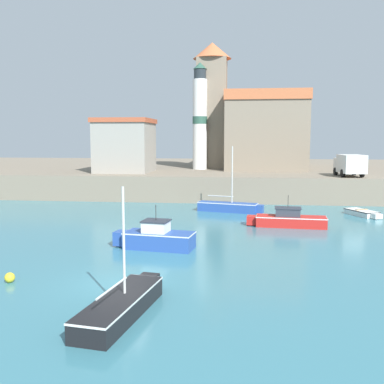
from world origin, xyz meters
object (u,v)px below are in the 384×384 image
(motorboat_red_0, at_px, (289,219))
(sailboat_blue_4, at_px, (229,207))
(harbor_shed_mid_row, at_px, (125,145))
(sailboat_black_1, at_px, (122,304))
(motorboat_blue_5, at_px, (156,238))
(mooring_buoy, at_px, (10,278))
(lighthouse, at_px, (200,118))
(truck_on_quay, at_px, (350,164))
(dinghy_white_2, at_px, (363,213))
(church, at_px, (257,128))

(motorboat_red_0, bearing_deg, sailboat_blue_4, 126.79)
(motorboat_red_0, height_order, harbor_shed_mid_row, harbor_shed_mid_row)
(sailboat_black_1, height_order, motorboat_blue_5, sailboat_black_1)
(motorboat_red_0, height_order, mooring_buoy, motorboat_red_0)
(mooring_buoy, bearing_deg, lighthouse, 82.38)
(lighthouse, distance_m, truck_on_quay, 19.03)
(motorboat_red_0, bearing_deg, dinghy_white_2, 39.37)
(motorboat_red_0, relative_size, truck_on_quay, 1.31)
(motorboat_red_0, height_order, lighthouse, lighthouse)
(dinghy_white_2, xyz_separation_m, harbor_shed_mid_row, (-23.44, 11.40, 5.41))
(motorboat_blue_5, bearing_deg, truck_on_quay, 53.40)
(sailboat_black_1, xyz_separation_m, dinghy_white_2, (14.32, 23.11, -0.17))
(sailboat_black_1, height_order, sailboat_blue_4, sailboat_blue_4)
(mooring_buoy, bearing_deg, motorboat_blue_5, 52.66)
(motorboat_blue_5, height_order, lighthouse, lighthouse)
(motorboat_red_0, bearing_deg, harbor_shed_mid_row, 134.96)
(mooring_buoy, xyz_separation_m, lighthouse, (4.95, 36.96, 8.69))
(motorboat_red_0, xyz_separation_m, church, (-1.71, 26.59, 7.31))
(motorboat_red_0, height_order, church, church)
(motorboat_red_0, distance_m, sailboat_blue_4, 7.69)
(sailboat_black_1, distance_m, harbor_shed_mid_row, 36.08)
(harbor_shed_mid_row, bearing_deg, church, 32.84)
(mooring_buoy, height_order, harbor_shed_mid_row, harbor_shed_mid_row)
(motorboat_red_0, xyz_separation_m, motorboat_blue_5, (-8.41, -7.58, 0.11))
(dinghy_white_2, xyz_separation_m, church, (-8.34, 21.15, 7.59))
(church, xyz_separation_m, truck_on_quay, (8.93, -13.12, -3.99))
(sailboat_blue_4, height_order, mooring_buoy, sailboat_blue_4)
(church, distance_m, truck_on_quay, 16.37)
(motorboat_red_0, height_order, sailboat_black_1, sailboat_black_1)
(mooring_buoy, bearing_deg, sailboat_black_1, -26.90)
(lighthouse, bearing_deg, mooring_buoy, -97.62)
(lighthouse, distance_m, harbor_shed_mid_row, 10.25)
(motorboat_red_0, xyz_separation_m, truck_on_quay, (7.22, 13.47, 3.32))
(sailboat_black_1, distance_m, church, 45.28)
(mooring_buoy, height_order, truck_on_quay, truck_on_quay)
(church, bearing_deg, sailboat_blue_4, -98.06)
(harbor_shed_mid_row, bearing_deg, dinghy_white_2, -25.94)
(truck_on_quay, bearing_deg, sailboat_blue_4, -148.26)
(sailboat_blue_4, height_order, motorboat_blue_5, sailboat_blue_4)
(dinghy_white_2, bearing_deg, harbor_shed_mid_row, 154.06)
(dinghy_white_2, height_order, lighthouse, lighthouse)
(dinghy_white_2, height_order, truck_on_quay, truck_on_quay)
(truck_on_quay, bearing_deg, motorboat_blue_5, -126.60)
(motorboat_red_0, relative_size, sailboat_black_1, 0.97)
(sailboat_black_1, xyz_separation_m, lighthouse, (-1.12, 40.04, 8.50))
(motorboat_red_0, distance_m, church, 27.63)
(sailboat_black_1, bearing_deg, harbor_shed_mid_row, 104.80)
(motorboat_red_0, bearing_deg, motorboat_blue_5, -137.97)
(truck_on_quay, bearing_deg, sailboat_black_1, -115.59)
(sailboat_blue_4, distance_m, truck_on_quay, 14.31)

